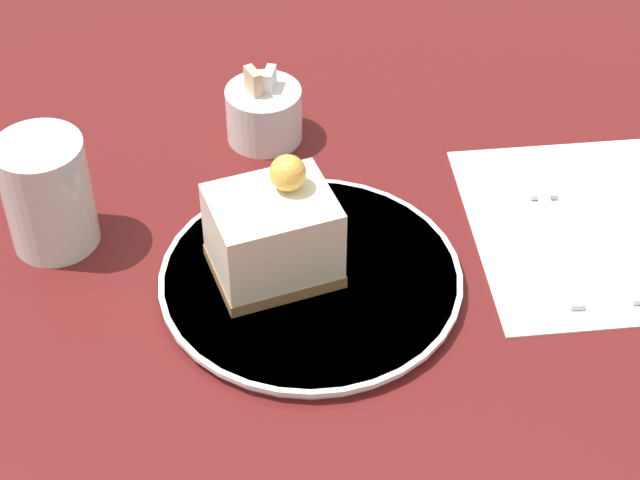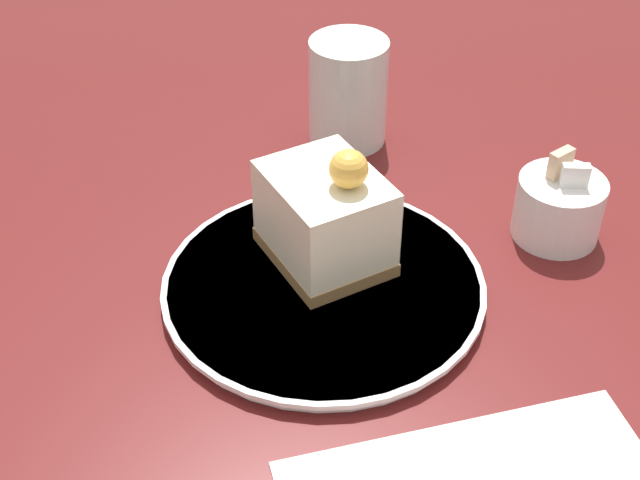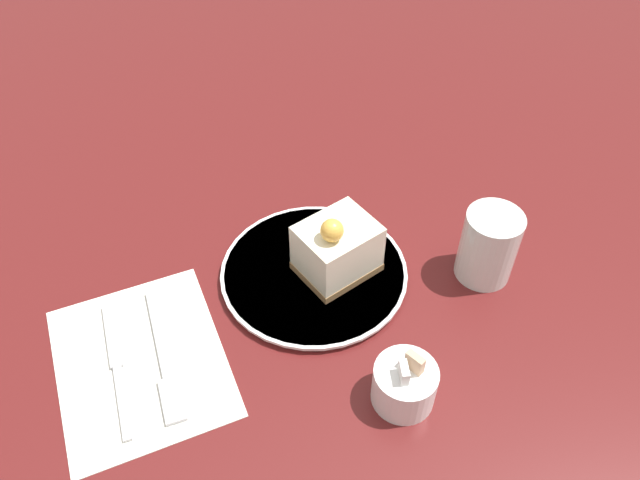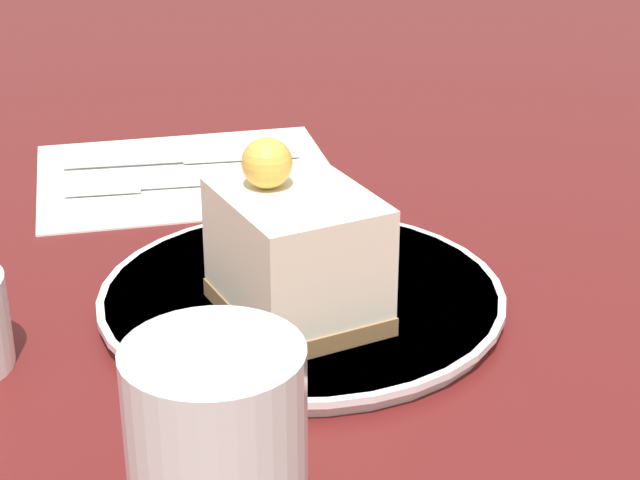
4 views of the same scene
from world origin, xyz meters
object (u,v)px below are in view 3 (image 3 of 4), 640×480
object	(u,v)px
plate	(314,273)
sugar_bowl	(404,384)
cake_slice	(337,248)
knife	(115,354)
fork	(165,364)
drinking_glass	(488,246)

from	to	relation	value
plate	sugar_bowl	bearing A→B (deg)	91.05
plate	cake_slice	size ratio (longest dim) A/B	2.29
plate	knife	bearing A→B (deg)	-0.10
fork	drinking_glass	world-z (taller)	drinking_glass
fork	sugar_bowl	xyz separation A→B (m)	(-0.21, 0.15, 0.02)
plate	sugar_bowl	world-z (taller)	sugar_bowl
knife	fork	bearing A→B (deg)	148.31
cake_slice	drinking_glass	xyz separation A→B (m)	(-0.16, 0.08, -0.00)
plate	sugar_bowl	size ratio (longest dim) A/B	3.23
plate	drinking_glass	world-z (taller)	drinking_glass
plate	fork	bearing A→B (deg)	10.39
knife	sugar_bowl	world-z (taller)	sugar_bowl
plate	cake_slice	world-z (taller)	cake_slice
cake_slice	sugar_bowl	xyz separation A→B (m)	(0.02, 0.18, -0.02)
plate	fork	distance (m)	0.21
sugar_bowl	cake_slice	bearing A→B (deg)	-96.91
plate	cake_slice	distance (m)	0.05
drinking_glass	plate	bearing A→B (deg)	-26.15
knife	sugar_bowl	distance (m)	0.32
sugar_bowl	drinking_glass	size ratio (longest dim) A/B	0.76
cake_slice	sugar_bowl	world-z (taller)	cake_slice
cake_slice	knife	xyz separation A→B (m)	(0.27, -0.01, -0.04)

